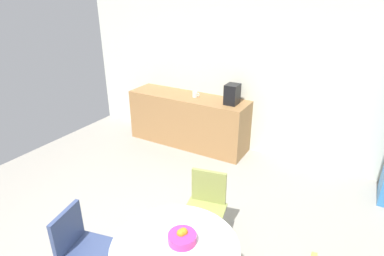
{
  "coord_description": "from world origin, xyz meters",
  "views": [
    {
      "loc": [
        1.82,
        -1.78,
        2.59
      ],
      "look_at": [
        -0.01,
        1.41,
        0.95
      ],
      "focal_mm": 29.43,
      "sensor_mm": 36.0,
      "label": 1
    }
  ],
  "objects_px": {
    "chair_olive": "(206,200)",
    "fruit_bowl": "(182,237)",
    "chair_navy": "(78,242)",
    "mug_white": "(195,94)",
    "coffee_maker": "(232,94)"
  },
  "relations": [
    {
      "from": "chair_olive",
      "to": "fruit_bowl",
      "type": "height_order",
      "value": "fruit_bowl"
    },
    {
      "from": "chair_olive",
      "to": "fruit_bowl",
      "type": "relative_size",
      "value": 3.65
    },
    {
      "from": "chair_navy",
      "to": "chair_olive",
      "type": "bearing_deg",
      "value": 57.11
    },
    {
      "from": "mug_white",
      "to": "fruit_bowl",
      "type": "bearing_deg",
      "value": -62.47
    },
    {
      "from": "chair_olive",
      "to": "mug_white",
      "type": "distance_m",
      "value": 2.38
    },
    {
      "from": "mug_white",
      "to": "chair_olive",
      "type": "bearing_deg",
      "value": -57.66
    },
    {
      "from": "fruit_bowl",
      "to": "mug_white",
      "type": "xyz_separation_m",
      "value": [
        -1.47,
        2.81,
        0.16
      ]
    },
    {
      "from": "chair_navy",
      "to": "coffee_maker",
      "type": "distance_m",
      "value": 3.13
    },
    {
      "from": "coffee_maker",
      "to": "mug_white",
      "type": "bearing_deg",
      "value": 179.64
    },
    {
      "from": "chair_olive",
      "to": "fruit_bowl",
      "type": "distance_m",
      "value": 0.9
    },
    {
      "from": "chair_navy",
      "to": "fruit_bowl",
      "type": "height_order",
      "value": "fruit_bowl"
    },
    {
      "from": "mug_white",
      "to": "coffee_maker",
      "type": "bearing_deg",
      "value": -0.36
    },
    {
      "from": "chair_navy",
      "to": "coffee_maker",
      "type": "height_order",
      "value": "coffee_maker"
    },
    {
      "from": "fruit_bowl",
      "to": "coffee_maker",
      "type": "distance_m",
      "value": 2.93
    },
    {
      "from": "chair_navy",
      "to": "coffee_maker",
      "type": "xyz_separation_m",
      "value": [
        0.14,
        3.08,
        0.54
      ]
    }
  ]
}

